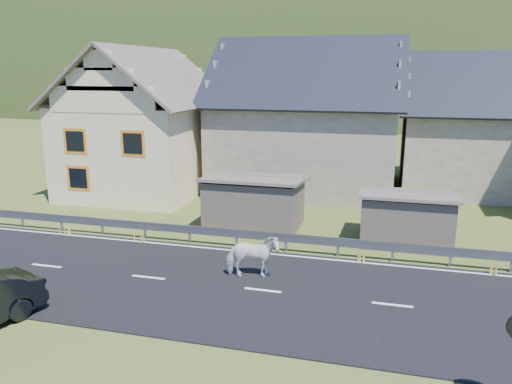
# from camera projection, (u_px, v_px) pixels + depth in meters

# --- Properties ---
(ground) EXTENTS (160.00, 160.00, 0.00)m
(ground) POSITION_uv_depth(u_px,v_px,m) (263.00, 291.00, 15.92)
(ground) COLOR #384B17
(ground) RESTS_ON ground
(road) EXTENTS (60.00, 7.00, 0.04)m
(road) POSITION_uv_depth(u_px,v_px,m) (263.00, 291.00, 15.91)
(road) COLOR black
(road) RESTS_ON ground
(lane_markings) EXTENTS (60.00, 6.60, 0.01)m
(lane_markings) POSITION_uv_depth(u_px,v_px,m) (263.00, 290.00, 15.91)
(lane_markings) COLOR silver
(lane_markings) RESTS_ON road
(guardrail) EXTENTS (28.10, 0.09, 0.75)m
(guardrail) POSITION_uv_depth(u_px,v_px,m) (286.00, 238.00, 19.24)
(guardrail) COLOR #93969B
(guardrail) RESTS_ON ground
(shed_left) EXTENTS (4.30, 3.30, 2.40)m
(shed_left) POSITION_uv_depth(u_px,v_px,m) (255.00, 203.00, 22.25)
(shed_left) COLOR #64564B
(shed_left) RESTS_ON ground
(shed_right) EXTENTS (3.80, 2.90, 2.20)m
(shed_right) POSITION_uv_depth(u_px,v_px,m) (406.00, 219.00, 20.20)
(shed_right) COLOR #64564B
(shed_right) RESTS_ON ground
(house_cream) EXTENTS (7.80, 9.80, 8.30)m
(house_cream) POSITION_uv_depth(u_px,v_px,m) (145.00, 115.00, 28.62)
(house_cream) COLOR #FBE4B9
(house_cream) RESTS_ON ground
(house_stone_a) EXTENTS (10.80, 9.80, 8.90)m
(house_stone_a) POSITION_uv_depth(u_px,v_px,m) (308.00, 109.00, 29.14)
(house_stone_a) COLOR tan
(house_stone_a) RESTS_ON ground
(house_stone_b) EXTENTS (9.80, 8.80, 8.10)m
(house_stone_b) POSITION_uv_depth(u_px,v_px,m) (486.00, 117.00, 28.64)
(house_stone_b) COLOR tan
(house_stone_b) RESTS_ON ground
(mountain) EXTENTS (440.00, 280.00, 260.00)m
(mountain) POSITION_uv_depth(u_px,v_px,m) (390.00, 143.00, 188.49)
(mountain) COLOR #1C3310
(mountain) RESTS_ON ground
(conifer_patch) EXTENTS (76.00, 50.00, 28.00)m
(conifer_patch) POSITION_uv_depth(u_px,v_px,m) (161.00, 73.00, 131.38)
(conifer_patch) COLOR black
(conifer_patch) RESTS_ON ground
(horse) EXTENTS (1.23, 1.93, 1.51)m
(horse) POSITION_uv_depth(u_px,v_px,m) (252.00, 256.00, 16.76)
(horse) COLOR white
(horse) RESTS_ON road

